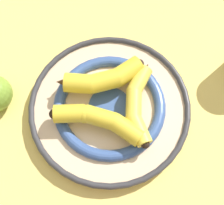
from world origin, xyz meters
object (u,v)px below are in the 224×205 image
object	(u,v)px
banana_b	(102,79)
banana_c	(137,103)
decorative_bowl	(112,107)
banana_a	(101,121)

from	to	relation	value
banana_b	banana_c	bearing A→B (deg)	-51.07
banana_b	decorative_bowl	bearing A→B (deg)	-81.05
banana_a	banana_c	distance (m)	0.08
banana_c	decorative_bowl	bearing A→B (deg)	-93.66
decorative_bowl	banana_b	distance (m)	0.06
banana_a	banana_c	bearing A→B (deg)	-135.69
banana_b	banana_c	size ratio (longest dim) A/B	1.05
decorative_bowl	banana_c	distance (m)	0.06
banana_a	banana_b	size ratio (longest dim) A/B	0.97
banana_a	banana_b	world-z (taller)	banana_b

